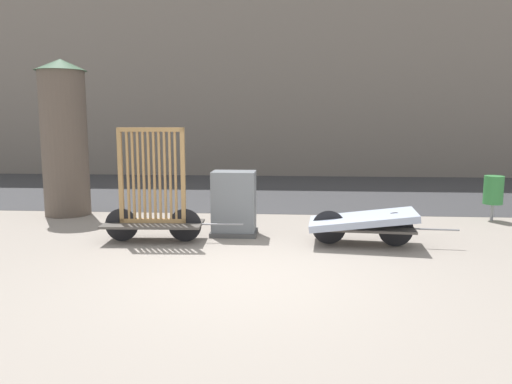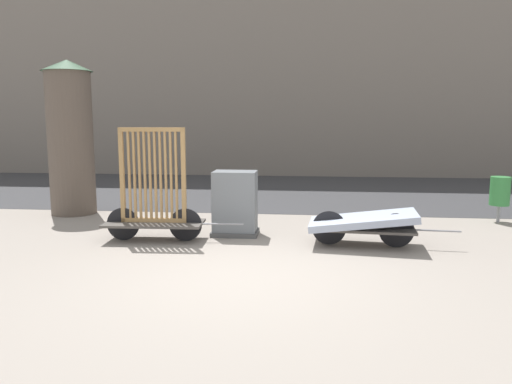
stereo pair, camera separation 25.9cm
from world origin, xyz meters
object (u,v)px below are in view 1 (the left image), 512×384
bike_cart_with_bedframe (153,203)px  advertising_column (64,137)px  trash_bin (493,190)px  bike_cart_with_mattress (362,222)px  utility_cabinet (234,206)px

bike_cart_with_bedframe → advertising_column: bearing=135.8°
trash_bin → bike_cart_with_mattress: bearing=-142.7°
utility_cabinet → bike_cart_with_bedframe: bearing=-156.4°
bike_cart_with_bedframe → bike_cart_with_mattress: bearing=-2.8°
utility_cabinet → advertising_column: size_ratio=0.35×
trash_bin → advertising_column: (-8.94, 0.00, 1.05)m
trash_bin → advertising_column: size_ratio=0.28×
bike_cart_with_bedframe → utility_cabinet: bike_cart_with_bedframe is taller
utility_cabinet → trash_bin: size_ratio=1.24×
bike_cart_with_mattress → trash_bin: size_ratio=2.62×
trash_bin → utility_cabinet: bearing=-162.1°
utility_cabinet → trash_bin: bearing=17.9°
bike_cart_with_bedframe → trash_bin: bearing=16.3°
bike_cart_with_bedframe → advertising_column: (-2.52, 2.22, 1.03)m
trash_bin → advertising_column: advertising_column is taller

